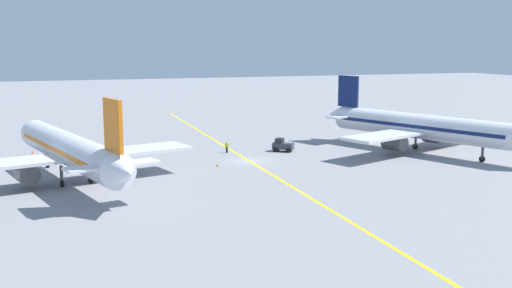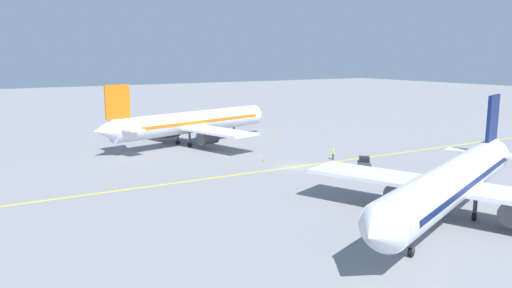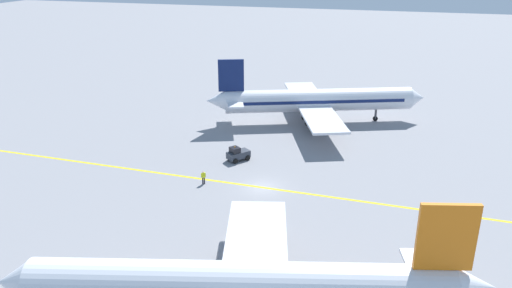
{
  "view_description": "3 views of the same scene",
  "coord_description": "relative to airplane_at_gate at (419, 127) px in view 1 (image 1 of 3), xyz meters",
  "views": [
    {
      "loc": [
        25.7,
        75.14,
        15.57
      ],
      "look_at": [
        -0.05,
        2.63,
        2.75
      ],
      "focal_mm": 42.0,
      "sensor_mm": 36.0,
      "label": 1
    },
    {
      "loc": [
        -53.11,
        39.29,
        14.74
      ],
      "look_at": [
        4.49,
        3.92,
        2.78
      ],
      "focal_mm": 35.0,
      "sensor_mm": 36.0,
      "label": 2
    },
    {
      "loc": [
        51.13,
        14.35,
        25.94
      ],
      "look_at": [
        -1.9,
        -1.31,
        4.66
      ],
      "focal_mm": 35.0,
      "sensor_mm": 36.0,
      "label": 3
    }
  ],
  "objects": [
    {
      "name": "ground_plane",
      "position": [
        25.6,
        -1.73,
        -3.71
      ],
      "size": [
        400.0,
        400.0,
        0.0
      ],
      "primitive_type": "plane",
      "color": "gray"
    },
    {
      "name": "baggage_tug_dark",
      "position": [
        18.57,
        -7.09,
        -2.81
      ],
      "size": [
        3.29,
        3.03,
        2.11
      ],
      "color": "#333842",
      "rests_on": "ground"
    },
    {
      "name": "airplane_at_gate",
      "position": [
        0.0,
        0.0,
        0.0
      ],
      "size": [
        27.98,
        34.16,
        10.6
      ],
      "color": "silver",
      "rests_on": "ground"
    },
    {
      "name": "airplane_adjacent_stand",
      "position": [
        48.8,
        3.57,
        0.0
      ],
      "size": [
        28.4,
        35.06,
        10.6
      ],
      "color": "silver",
      "rests_on": "ground"
    },
    {
      "name": "traffic_cone_mid_apron",
      "position": [
        30.7,
        0.54,
        -3.43
      ],
      "size": [
        0.32,
        0.32,
        0.55
      ],
      "primitive_type": "cone",
      "color": "orange",
      "rests_on": "ground"
    },
    {
      "name": "apron_yellow_centreline",
      "position": [
        25.6,
        -1.73,
        -3.71
      ],
      "size": [
        3.02,
        119.98,
        0.01
      ],
      "primitive_type": "cube",
      "rotation": [
        0.0,
        0.0,
        -0.02
      ],
      "color": "yellow",
      "rests_on": "ground"
    },
    {
      "name": "traffic_cone_near_nose",
      "position": [
        53.3,
        -17.28,
        -3.43
      ],
      "size": [
        0.32,
        0.32,
        0.55
      ],
      "primitive_type": "cone",
      "color": "orange",
      "rests_on": "ground"
    },
    {
      "name": "ground_crew_worker",
      "position": [
        26.64,
        -8.72,
        -2.8
      ],
      "size": [
        0.4,
        0.48,
        1.68
      ],
      "color": "#23232D",
      "rests_on": "ground"
    }
  ]
}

